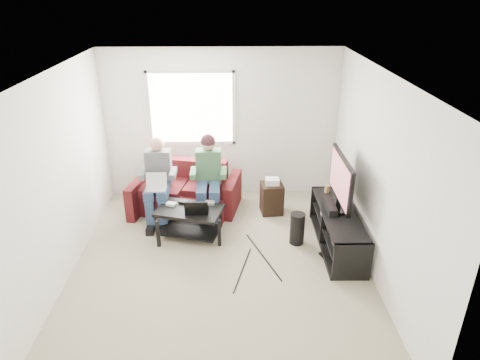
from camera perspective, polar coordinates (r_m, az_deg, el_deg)
name	(u,v)px	position (r m, az deg, el deg)	size (l,w,h in m)	color
floor	(221,266)	(5.99, -2.60, -11.33)	(4.50, 4.50, 0.00)	tan
ceiling	(216,75)	(4.92, -3.20, 13.84)	(4.50, 4.50, 0.00)	white
wall_back	(221,125)	(7.43, -2.49, 7.36)	(4.50, 4.50, 0.00)	silver
wall_front	(212,304)	(3.43, -3.72, -16.13)	(4.50, 4.50, 0.00)	silver
wall_left	(57,182)	(5.74, -23.24, -0.20)	(4.50, 4.50, 0.00)	silver
wall_right	(378,178)	(5.64, 17.90, 0.20)	(4.50, 4.50, 0.00)	silver
window	(191,108)	(7.35, -6.49, 9.48)	(1.48, 0.04, 1.28)	white
sofa	(186,193)	(7.28, -7.17, -1.69)	(1.89, 1.09, 0.81)	#4B1216
person_left	(158,177)	(6.89, -10.89, 0.34)	(0.40, 0.71, 1.33)	navy
person_right	(208,173)	(6.79, -4.23, 0.94)	(0.40, 0.71, 1.38)	navy
laptop_silver	(156,185)	(6.69, -11.17, -0.71)	(0.32, 0.22, 0.24)	silver
coffee_table	(190,216)	(6.47, -6.71, -4.80)	(1.07, 0.81, 0.48)	black
laptop_black	(197,204)	(6.27, -5.79, -3.23)	(0.34, 0.24, 0.24)	black
controller_a	(171,204)	(6.54, -9.14, -3.19)	(0.14, 0.09, 0.04)	silver
controller_b	(184,202)	(6.57, -7.52, -2.93)	(0.14, 0.09, 0.04)	black
controller_c	(210,203)	(6.51, -4.04, -3.04)	(0.14, 0.09, 0.04)	gray
tv_stand	(337,231)	(6.43, 12.86, -6.59)	(0.53, 1.68, 0.56)	black
tv	(341,180)	(6.16, 13.30, 0.01)	(0.12, 1.10, 0.81)	black
soundbar	(330,206)	(6.31, 11.90, -3.38)	(0.12, 0.50, 0.10)	black
drink_cup	(327,189)	(6.78, 11.55, -1.16)	(0.08, 0.08, 0.12)	#A37446
console_white	(345,241)	(6.06, 13.79, -7.96)	(0.30, 0.22, 0.06)	silver
console_grey	(333,215)	(6.64, 12.35, -4.62)	(0.34, 0.26, 0.08)	gray
console_black	(339,228)	(6.35, 13.03, -6.21)	(0.38, 0.30, 0.07)	black
subwoofer	(297,229)	(6.38, 7.64, -6.43)	(0.21, 0.21, 0.49)	black
keyboard_floor	(332,260)	(6.20, 12.12, -10.42)	(0.15, 0.44, 0.02)	black
end_table	(272,197)	(7.15, 4.25, -2.30)	(0.35, 0.35, 0.62)	black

